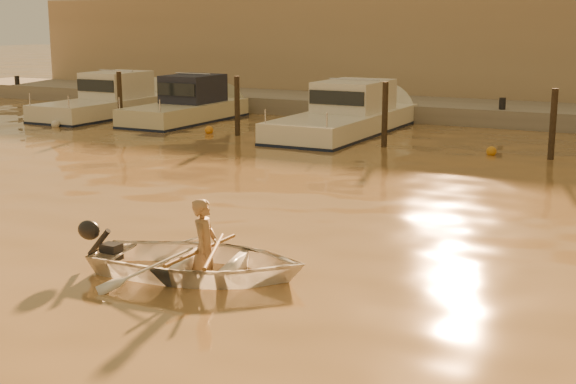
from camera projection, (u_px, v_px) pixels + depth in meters
The scene contains 19 objects.
ground_plane at pixel (89, 268), 12.83m from camera, with size 160.00×160.00×0.00m, color olive.
dinghy at pixel (199, 261), 12.41m from camera, with size 2.42×3.39×0.70m, color silver.
person at pixel (205, 247), 12.34m from camera, with size 0.56×0.37×1.53m, color #9E774F.
outboard_motor at pixel (110, 251), 12.76m from camera, with size 0.90×0.40×0.70m, color black, non-canonical shape.
oar_port at pixel (214, 251), 12.31m from camera, with size 0.06×0.06×2.10m, color brown.
oar_starboard at pixel (202, 250), 12.36m from camera, with size 0.06×0.06×2.10m, color brown.
moored_boat_0 at pixel (107, 101), 32.41m from camera, with size 2.38×7.52×1.75m, color silver, non-canonical shape.
moored_boat_1 at pixel (185, 105), 30.69m from camera, with size 2.23×6.63×1.75m, color beige, non-canonical shape.
moored_boat_2 at pixel (345, 115), 27.69m from camera, with size 2.62×8.67×1.75m, color white, non-canonical shape.
piling_0 at pixel (120, 102), 29.33m from camera, with size 0.18×0.18×2.20m, color #2D2319.
piling_1 at pixel (237, 109), 27.08m from camera, with size 0.18×0.18×2.20m, color #2D2319.
piling_2 at pixel (385, 118), 24.69m from camera, with size 0.18×0.18×2.20m, color #2D2319.
piling_3 at pixel (553, 128), 22.44m from camera, with size 0.18×0.18×2.20m, color #2D2319.
fender_a at pixel (55, 124), 29.27m from camera, with size 0.30×0.30×0.30m, color silver.
fender_b at pixel (209, 130), 27.76m from camera, with size 0.30×0.30×0.30m, color orange.
fender_c at pixel (338, 144), 24.74m from camera, with size 0.30×0.30×0.30m, color silver.
fender_d at pixel (491, 151), 23.37m from camera, with size 0.30×0.30×0.30m, color orange.
quay at pixel (459, 116), 31.44m from camera, with size 52.00×4.00×1.00m, color gray.
waterfront_building at pixel (495, 52), 35.73m from camera, with size 46.00×7.00×4.80m, color #9E8466.
Camera 1 is at (8.49, -9.42, 3.93)m, focal length 50.00 mm.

